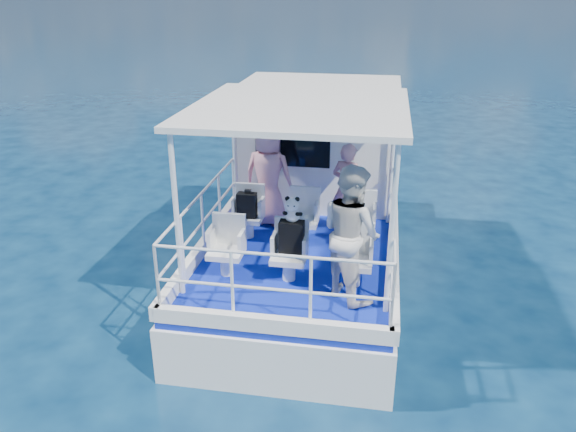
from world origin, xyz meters
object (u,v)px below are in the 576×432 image
object	(u,v)px
passenger_stbd_aft	(351,233)
backpack_center	(292,239)
panda	(292,209)
passenger_port_fwd	(268,175)

from	to	relation	value
passenger_stbd_aft	backpack_center	size ratio (longest dim) A/B	3.60
panda	backpack_center	bearing A→B (deg)	-119.65
backpack_center	passenger_stbd_aft	bearing A→B (deg)	-18.49
passenger_stbd_aft	backpack_center	bearing A→B (deg)	30.82
passenger_stbd_aft	panda	world-z (taller)	passenger_stbd_aft
passenger_stbd_aft	panda	bearing A→B (deg)	29.86
panda	passenger_stbd_aft	bearing A→B (deg)	-19.45
passenger_stbd_aft	passenger_port_fwd	bearing A→B (deg)	-5.65
passenger_port_fwd	backpack_center	size ratio (longest dim) A/B	3.47
passenger_port_fwd	passenger_stbd_aft	distance (m)	2.66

